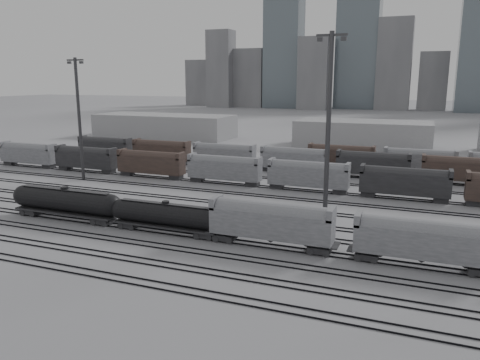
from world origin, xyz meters
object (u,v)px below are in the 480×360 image
at_px(light_mast_c, 328,124).
at_px(hopper_car_a, 271,220).
at_px(hopper_car_b, 423,239).
at_px(tank_car_a, 66,201).
at_px(tank_car_b, 166,215).

bearing_deg(light_mast_c, hopper_car_a, -106.60).
bearing_deg(light_mast_c, hopper_car_b, -44.89).
relative_size(hopper_car_b, light_mast_c, 0.55).
relative_size(tank_car_a, hopper_car_a, 1.23).
bearing_deg(hopper_car_b, tank_car_b, 180.00).
height_order(tank_car_a, tank_car_b, tank_car_a).
height_order(hopper_car_a, light_mast_c, light_mast_c).
distance_m(hopper_car_a, hopper_car_b, 17.60).
xyz_separation_m(tank_car_a, light_mast_c, (35.99, 13.52, 11.53)).
distance_m(tank_car_b, hopper_car_b, 32.50).
relative_size(hopper_car_a, hopper_car_b, 1.05).
xyz_separation_m(hopper_car_b, light_mast_c, (-13.57, 13.52, 10.99)).
bearing_deg(hopper_car_b, tank_car_a, -180.00).
distance_m(tank_car_a, hopper_car_a, 31.97).
xyz_separation_m(tank_car_b, hopper_car_b, (32.49, -0.00, 0.83)).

